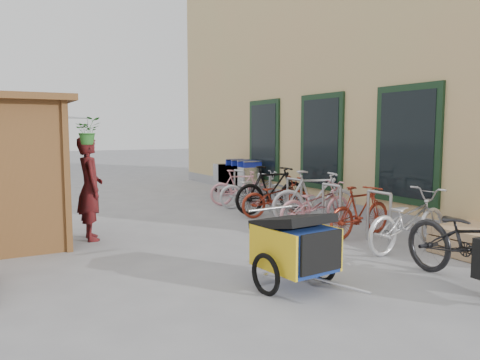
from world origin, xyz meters
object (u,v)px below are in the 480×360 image
shopping_carts (236,174)px  bike_6 (254,190)px  child_trailer (295,245)px  bike_1 (360,211)px  bike_2 (316,204)px  cargo_bike (478,243)px  bike_7 (240,188)px  bike_4 (276,197)px  bike_0 (408,220)px  person_kiosk (90,188)px  bike_3 (315,196)px  bike_5 (272,189)px

shopping_carts → bike_6: 2.36m
child_trailer → bike_1: same height
bike_2 → cargo_bike: bearing=171.3°
bike_6 → bike_7: 0.53m
bike_4 → bike_7: (0.05, 1.72, 0.02)m
bike_0 → bike_7: (-0.14, 5.14, -0.03)m
bike_1 → shopping_carts: bearing=-13.0°
bike_1 → bike_2: 1.10m
bike_4 → bike_7: size_ratio=1.10×
child_trailer → bike_2: child_trailer is taller
person_kiosk → bike_1: bearing=-114.5°
bike_1 → bike_6: bearing=-5.7°
bike_1 → bike_4: (-0.20, 2.36, -0.02)m
shopping_carts → bike_3: bike_3 is taller
person_kiosk → bike_1: 4.67m
bike_0 → bike_5: bearing=-4.6°
bike_6 → bike_4: bearing=-172.5°
bike_2 → bike_5: 1.65m
bike_0 → bike_6: bike_0 is taller
shopping_carts → bike_0: size_ratio=1.07×
child_trailer → cargo_bike: cargo_bike is taller
bike_0 → bike_6: bearing=-5.2°
bike_1 → bike_3: 1.42m
child_trailer → bike_7: (2.40, 5.70, -0.07)m
person_kiosk → bike_3: (4.27, -0.66, -0.35)m
person_kiosk → bike_6: size_ratio=1.04×
bike_5 → bike_6: 0.83m
bike_1 → bike_2: size_ratio=0.90×
person_kiosk → bike_2: person_kiosk is taller
bike_4 → bike_5: bearing=-13.5°
bike_5 → bike_7: (-0.08, 1.35, -0.10)m
bike_3 → bike_6: size_ratio=1.04×
shopping_carts → bike_2: (-0.80, -4.72, -0.17)m
person_kiosk → bike_1: person_kiosk is taller
shopping_carts → bike_2: bearing=-99.6°
bike_4 → bike_7: 1.72m
cargo_bike → bike_7: bearing=89.5°
child_trailer → bike_5: bike_5 is taller
bike_1 → bike_4: size_ratio=0.92×
bike_0 → child_trailer: bearing=97.0°
child_trailer → bike_3: bearing=43.2°
bike_2 → bike_7: (-0.03, 2.99, 0.01)m
child_trailer → person_kiosk: person_kiosk is taller
child_trailer → bike_1: bearing=26.8°
bike_7 → child_trailer: bearing=176.6°
child_trailer → person_kiosk: 4.04m
person_kiosk → bike_0: bearing=-125.1°
cargo_bike → bike_5: bearing=87.6°
child_trailer → bike_6: size_ratio=0.94×
child_trailer → bike_5: size_ratio=0.89×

